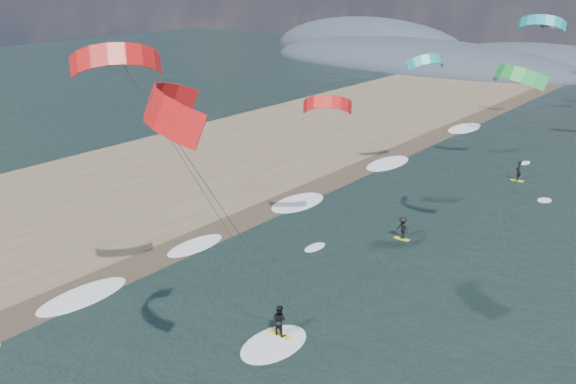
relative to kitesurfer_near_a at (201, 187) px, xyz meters
The scene contains 8 objects.
sand_strip 31.15m from the kitesurfer_near_a, 162.78° to the left, with size 26.00×240.00×0.00m, color brown.
wet_sand_strip 21.16m from the kitesurfer_near_a, 151.38° to the left, with size 3.00×240.00×0.00m, color #382D23.
coastal_hills 117.58m from the kitesurfer_near_a, 114.55° to the left, with size 80.00×41.00×15.00m.
kitesurfer_near_a is the anchor object (origin of this frame).
kitesurfer_near_b 7.39m from the kitesurfer_near_a, 144.94° to the left, with size 6.81×9.26×15.56m.
far_kitesurfers 33.44m from the kitesurfer_near_a, 92.72° to the left, with size 10.16×18.61×1.81m.
bg_kite_field 53.10m from the kitesurfer_near_a, 93.86° to the left, with size 14.02×76.19×9.49m.
shoreline_surf 22.71m from the kitesurfer_near_a, 137.50° to the left, with size 2.40×79.40×0.11m.
Camera 1 is at (18.33, -12.33, 17.98)m, focal length 40.00 mm.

